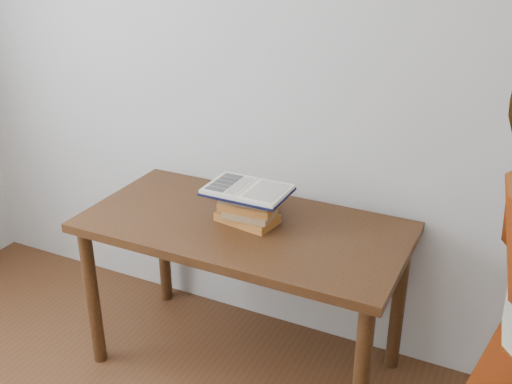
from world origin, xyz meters
The scene contains 3 objects.
desk centered at (0.10, 1.38, 0.63)m, with size 1.36×0.68×0.73m.
book_stack centered at (0.11, 1.40, 0.79)m, with size 0.26×0.19×0.12m.
open_book centered at (0.10, 1.42, 0.86)m, with size 0.34×0.24×0.03m.
Camera 1 is at (1.11, -0.59, 1.87)m, focal length 42.00 mm.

